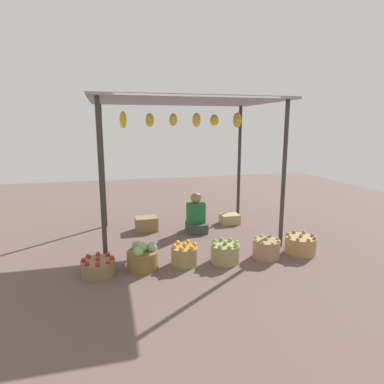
% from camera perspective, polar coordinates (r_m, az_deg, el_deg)
% --- Properties ---
extents(ground_plane, '(14.00, 14.00, 0.00)m').
position_cam_1_polar(ground_plane, '(6.37, -1.18, -7.48)').
color(ground_plane, brown).
extents(market_stall_structure, '(3.24, 2.24, 2.51)m').
position_cam_1_polar(market_stall_structure, '(6.05, -1.21, 13.63)').
color(market_stall_structure, '#38332D').
rests_on(market_stall_structure, ground).
extents(vendor_person, '(0.36, 0.44, 0.78)m').
position_cam_1_polar(vendor_person, '(6.53, 0.72, -4.28)').
color(vendor_person, '#34403B').
rests_on(vendor_person, ground).
extents(basket_red_apples, '(0.47, 0.47, 0.27)m').
position_cam_1_polar(basket_red_apples, '(4.95, -15.89, -12.31)').
color(basket_red_apples, olive).
rests_on(basket_red_apples, ground).
extents(basket_cabbages, '(0.45, 0.45, 0.41)m').
position_cam_1_polar(basket_cabbages, '(4.96, -8.53, -11.15)').
color(basket_cabbages, brown).
rests_on(basket_cabbages, ground).
extents(basket_oranges, '(0.40, 0.40, 0.35)m').
position_cam_1_polar(basket_oranges, '(5.07, -1.30, -10.80)').
color(basket_oranges, olive).
rests_on(basket_oranges, ground).
extents(basket_green_apples, '(0.45, 0.45, 0.34)m').
position_cam_1_polar(basket_green_apples, '(5.18, 5.73, -10.38)').
color(basket_green_apples, '#968759').
rests_on(basket_green_apples, ground).
extents(basket_limes, '(0.43, 0.43, 0.33)m').
position_cam_1_polar(basket_limes, '(5.44, 12.71, -9.51)').
color(basket_limes, '#9B7857').
rests_on(basket_limes, ground).
extents(basket_potatoes, '(0.50, 0.50, 0.33)m').
position_cam_1_polar(basket_potatoes, '(5.77, 18.20, -8.64)').
color(basket_potatoes, '#A7804C').
rests_on(basket_potatoes, ground).
extents(wooden_crate_near_vendor, '(0.43, 0.33, 0.27)m').
position_cam_1_polar(wooden_crate_near_vendor, '(6.69, -7.87, -5.44)').
color(wooden_crate_near_vendor, olive).
rests_on(wooden_crate_near_vendor, ground).
extents(wooden_crate_stacked_rear, '(0.39, 0.30, 0.20)m').
position_cam_1_polar(wooden_crate_stacked_rear, '(7.13, 6.51, -4.64)').
color(wooden_crate_stacked_rear, tan).
rests_on(wooden_crate_stacked_rear, ground).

